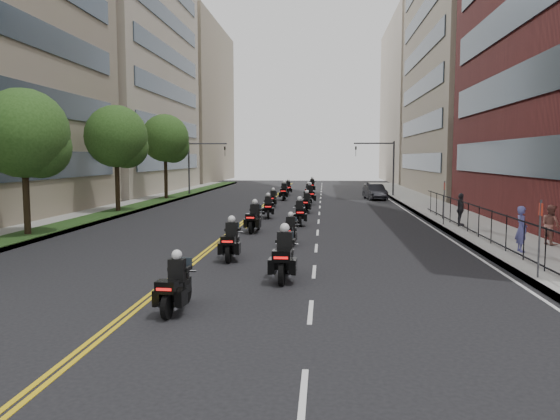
{
  "coord_description": "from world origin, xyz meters",
  "views": [
    {
      "loc": [
        3.52,
        -13.85,
        4.0
      ],
      "look_at": [
        1.35,
        13.0,
        1.39
      ],
      "focal_mm": 35.0,
      "sensor_mm": 36.0,
      "label": 1
    }
  ],
  "objects_px": {
    "motorcycle_7": "(307,204)",
    "motorcycle_9": "(310,195)",
    "motorcycle_0": "(176,288)",
    "motorcycle_8": "(273,200)",
    "motorcycle_12": "(288,189)",
    "pedestrian_a": "(521,229)",
    "motorcycle_5": "(300,214)",
    "parked_sedan": "(375,192)",
    "pedestrian_b": "(551,225)",
    "motorcycle_10": "(284,192)",
    "motorcycle_1": "(284,258)",
    "motorcycle_6": "(268,208)",
    "motorcycle_13": "(312,186)",
    "motorcycle_3": "(290,232)",
    "motorcycle_4": "(254,219)",
    "motorcycle_11": "(308,191)",
    "pedestrian_c": "(461,210)",
    "motorcycle_2": "(231,242)"
  },
  "relations": [
    {
      "from": "pedestrian_a",
      "to": "motorcycle_9",
      "type": "bearing_deg",
      "value": 20.56
    },
    {
      "from": "motorcycle_1",
      "to": "motorcycle_11",
      "type": "height_order",
      "value": "motorcycle_1"
    },
    {
      "from": "motorcycle_8",
      "to": "motorcycle_12",
      "type": "distance_m",
      "value": 14.51
    },
    {
      "from": "motorcycle_4",
      "to": "motorcycle_0",
      "type": "bearing_deg",
      "value": -85.0
    },
    {
      "from": "motorcycle_9",
      "to": "pedestrian_b",
      "type": "relative_size",
      "value": 1.44
    },
    {
      "from": "motorcycle_9",
      "to": "motorcycle_4",
      "type": "bearing_deg",
      "value": -104.43
    },
    {
      "from": "motorcycle_0",
      "to": "motorcycle_8",
      "type": "height_order",
      "value": "motorcycle_0"
    },
    {
      "from": "motorcycle_7",
      "to": "parked_sedan",
      "type": "distance_m",
      "value": 14.29
    },
    {
      "from": "pedestrian_c",
      "to": "motorcycle_0",
      "type": "bearing_deg",
      "value": 153.59
    },
    {
      "from": "motorcycle_9",
      "to": "motorcycle_12",
      "type": "xyz_separation_m",
      "value": [
        -2.61,
        11.26,
        -0.07
      ]
    },
    {
      "from": "motorcycle_12",
      "to": "pedestrian_a",
      "type": "height_order",
      "value": "pedestrian_a"
    },
    {
      "from": "motorcycle_7",
      "to": "motorcycle_9",
      "type": "distance_m",
      "value": 7.44
    },
    {
      "from": "motorcycle_6",
      "to": "pedestrian_b",
      "type": "distance_m",
      "value": 17.48
    },
    {
      "from": "motorcycle_7",
      "to": "parked_sedan",
      "type": "height_order",
      "value": "motorcycle_7"
    },
    {
      "from": "motorcycle_1",
      "to": "parked_sedan",
      "type": "relative_size",
      "value": 0.57
    },
    {
      "from": "pedestrian_a",
      "to": "motorcycle_10",
      "type": "bearing_deg",
      "value": 22.29
    },
    {
      "from": "motorcycle_13",
      "to": "parked_sedan",
      "type": "distance_m",
      "value": 11.38
    },
    {
      "from": "motorcycle_12",
      "to": "parked_sedan",
      "type": "bearing_deg",
      "value": -39.14
    },
    {
      "from": "motorcycle_2",
      "to": "motorcycle_8",
      "type": "relative_size",
      "value": 1.1
    },
    {
      "from": "motorcycle_2",
      "to": "pedestrian_c",
      "type": "bearing_deg",
      "value": 41.76
    },
    {
      "from": "pedestrian_b",
      "to": "motorcycle_10",
      "type": "bearing_deg",
      "value": 11.02
    },
    {
      "from": "motorcycle_1",
      "to": "motorcycle_6",
      "type": "bearing_deg",
      "value": 99.19
    },
    {
      "from": "pedestrian_a",
      "to": "motorcycle_3",
      "type": "bearing_deg",
      "value": 78.45
    },
    {
      "from": "motorcycle_0",
      "to": "pedestrian_c",
      "type": "distance_m",
      "value": 21.07
    },
    {
      "from": "motorcycle_9",
      "to": "motorcycle_10",
      "type": "bearing_deg",
      "value": 115.87
    },
    {
      "from": "motorcycle_3",
      "to": "motorcycle_13",
      "type": "height_order",
      "value": "motorcycle_13"
    },
    {
      "from": "motorcycle_4",
      "to": "motorcycle_12",
      "type": "relative_size",
      "value": 1.04
    },
    {
      "from": "motorcycle_2",
      "to": "motorcycle_0",
      "type": "bearing_deg",
      "value": -92.53
    },
    {
      "from": "motorcycle_3",
      "to": "motorcycle_5",
      "type": "bearing_deg",
      "value": 96.23
    },
    {
      "from": "motorcycle_3",
      "to": "pedestrian_b",
      "type": "height_order",
      "value": "pedestrian_b"
    },
    {
      "from": "motorcycle_9",
      "to": "motorcycle_11",
      "type": "height_order",
      "value": "motorcycle_9"
    },
    {
      "from": "motorcycle_6",
      "to": "motorcycle_9",
      "type": "bearing_deg",
      "value": 71.8
    },
    {
      "from": "motorcycle_0",
      "to": "motorcycle_9",
      "type": "relative_size",
      "value": 0.86
    },
    {
      "from": "motorcycle_12",
      "to": "motorcycle_13",
      "type": "bearing_deg",
      "value": 52.09
    },
    {
      "from": "motorcycle_6",
      "to": "motorcycle_13",
      "type": "bearing_deg",
      "value": 79.5
    },
    {
      "from": "motorcycle_2",
      "to": "motorcycle_13",
      "type": "xyz_separation_m",
      "value": [
        2.25,
        40.8,
        0.03
      ]
    },
    {
      "from": "motorcycle_5",
      "to": "motorcycle_0",
      "type": "bearing_deg",
      "value": -102.03
    },
    {
      "from": "motorcycle_3",
      "to": "motorcycle_6",
      "type": "distance_m",
      "value": 11.22
    },
    {
      "from": "motorcycle_1",
      "to": "parked_sedan",
      "type": "distance_m",
      "value": 35.16
    },
    {
      "from": "motorcycle_9",
      "to": "pedestrian_a",
      "type": "distance_m",
      "value": 25.54
    },
    {
      "from": "motorcycle_7",
      "to": "motorcycle_9",
      "type": "bearing_deg",
      "value": 94.8
    },
    {
      "from": "motorcycle_10",
      "to": "pedestrian_b",
      "type": "xyz_separation_m",
      "value": [
        13.69,
        -25.88,
        0.31
      ]
    },
    {
      "from": "motorcycle_11",
      "to": "motorcycle_4",
      "type": "bearing_deg",
      "value": -91.38
    },
    {
      "from": "motorcycle_10",
      "to": "motorcycle_12",
      "type": "relative_size",
      "value": 1.08
    },
    {
      "from": "motorcycle_6",
      "to": "motorcycle_11",
      "type": "relative_size",
      "value": 1.06
    },
    {
      "from": "motorcycle_8",
      "to": "motorcycle_12",
      "type": "height_order",
      "value": "motorcycle_12"
    },
    {
      "from": "motorcycle_1",
      "to": "motorcycle_6",
      "type": "relative_size",
      "value": 1.12
    },
    {
      "from": "motorcycle_5",
      "to": "parked_sedan",
      "type": "height_order",
      "value": "motorcycle_5"
    },
    {
      "from": "parked_sedan",
      "to": "pedestrian_a",
      "type": "height_order",
      "value": "pedestrian_a"
    },
    {
      "from": "motorcycle_9",
      "to": "motorcycle_10",
      "type": "relative_size",
      "value": 1.02
    }
  ]
}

